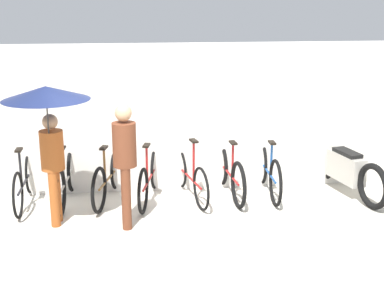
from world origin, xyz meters
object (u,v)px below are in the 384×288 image
Objects in this scene: parked_bicycle_0 at (24,181)px; motorcycle at (346,169)px; parked_bicycle_1 at (66,179)px; pedestrian_center at (125,156)px; pedestrian_leading at (48,113)px; parked_bicycle_3 at (150,177)px; parked_bicycle_4 at (190,176)px; parked_bicycle_5 at (229,173)px; parked_bicycle_6 at (268,171)px; parked_bicycle_2 at (109,177)px.

parked_bicycle_0 is 5.06m from motorcycle.
pedestrian_center is at bearing -134.14° from parked_bicycle_1.
pedestrian_leading is (0.57, -0.90, 1.25)m from parked_bicycle_0.
motorcycle is at bearing -87.90° from parked_bicycle_1.
pedestrian_center is (-0.35, -0.98, 0.65)m from parked_bicycle_3.
parked_bicycle_3 reaches higher than motorcycle.
parked_bicycle_4 is 0.82× the size of motorcycle.
parked_bicycle_1 is 0.87× the size of motorcycle.
pedestrian_center is at bearing 175.41° from pedestrian_leading.
parked_bicycle_3 is 0.98× the size of parked_bicycle_5.
pedestrian_center reaches higher than parked_bicycle_0.
parked_bicycle_3 is (1.91, -0.03, -0.00)m from parked_bicycle_0.
parked_bicycle_4 is 1.27m from parked_bicycle_6.
parked_bicycle_4 reaches higher than parked_bicycle_5.
parked_bicycle_2 is 0.86× the size of pedestrian_leading.
parked_bicycle_6 reaches higher than parked_bicycle_3.
pedestrian_leading is at bearing 104.82° from parked_bicycle_5.
motorcycle is at bearing -78.93° from parked_bicycle_2.
parked_bicycle_5 is at bearing -90.49° from parked_bicycle_0.
parked_bicycle_0 reaches higher than parked_bicycle_3.
pedestrian_center is at bearing 123.27° from parked_bicycle_4.
pedestrian_center is at bearing -151.85° from parked_bicycle_2.
pedestrian_center is (0.29, -1.05, 0.65)m from parked_bicycle_2.
parked_bicycle_2 is 0.82× the size of motorcycle.
parked_bicycle_0 is 0.98× the size of parked_bicycle_3.
parked_bicycle_6 is at bearing -90.46° from parked_bicycle_0.
parked_bicycle_5 is (3.18, 0.03, 0.01)m from parked_bicycle_0.
parked_bicycle_0 is at bearing -35.33° from pedestrian_center.
parked_bicycle_3 is at bearing -87.54° from parked_bicycle_1.
parked_bicycle_0 is 3.18m from parked_bicycle_5.
parked_bicycle_3 is (1.27, -0.01, -0.01)m from parked_bicycle_1.
parked_bicycle_2 is at bearing 75.46° from motorcycle.
pedestrian_center is (-2.26, -1.04, 0.64)m from parked_bicycle_6.
parked_bicycle_3 is at bearing 87.61° from parked_bicycle_5.
parked_bicycle_1 is at bearing -49.56° from pedestrian_center.
parked_bicycle_4 is (0.63, 0.02, -0.00)m from parked_bicycle_3.
parked_bicycle_0 is 0.98× the size of parked_bicycle_6.
pedestrian_leading reaches higher than parked_bicycle_5.
parked_bicycle_5 is at bearing -149.82° from pedestrian_center.
parked_bicycle_1 reaches higher than parked_bicycle_4.
parked_bicycle_4 reaches higher than parked_bicycle_0.
pedestrian_center reaches higher than parked_bicycle_4.
pedestrian_leading is (-1.33, -0.88, 1.25)m from parked_bicycle_3.
parked_bicycle_0 reaches higher than motorcycle.
parked_bicycle_2 is at bearing -81.69° from parked_bicycle_1.
parked_bicycle_3 reaches higher than parked_bicycle_5.
parked_bicycle_4 is at bearing -86.66° from parked_bicycle_1.
parked_bicycle_1 reaches higher than parked_bicycle_3.
parked_bicycle_3 is at bearing -91.81° from parked_bicycle_0.
motorcycle is at bearing -167.64° from pedestrian_center.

